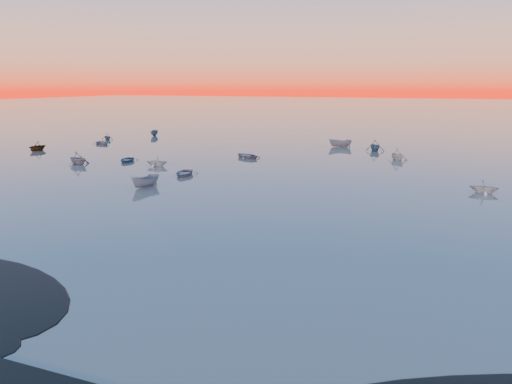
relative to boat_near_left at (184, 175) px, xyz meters
The scene contains 4 objects.
ground 64.33m from the boat_near_left, 74.03° to the left, with size 600.00×600.00×0.00m, color #696057.
mud_lobes 42.97m from the boat_near_left, 65.68° to the right, with size 140.00×6.00×0.07m, color black, non-canonical shape.
moored_fleet 23.10m from the boat_near_left, 40.00° to the left, with size 124.00×58.00×1.20m, color white, non-canonical shape.
boat_near_left is the anchor object (origin of this frame).
Camera 1 is at (14.44, -16.92, 11.62)m, focal length 35.00 mm.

